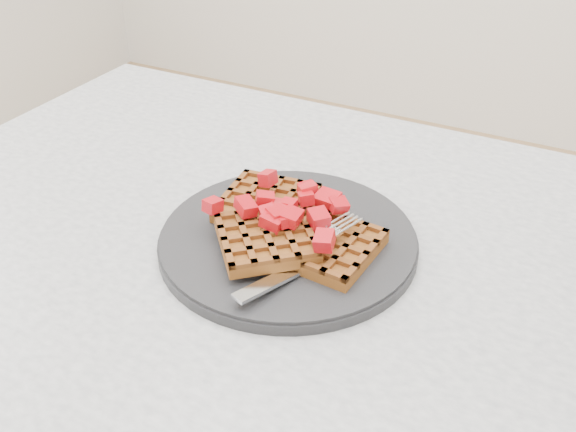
% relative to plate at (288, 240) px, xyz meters
% --- Properties ---
extents(table, '(1.20, 0.80, 0.75)m').
position_rel_plate_xyz_m(table, '(0.07, -0.03, -0.12)').
color(table, silver).
rests_on(table, ground).
extents(plate, '(0.29, 0.29, 0.02)m').
position_rel_plate_xyz_m(plate, '(0.00, 0.00, 0.00)').
color(plate, black).
rests_on(plate, table).
extents(waffles, '(0.21, 0.20, 0.03)m').
position_rel_plate_xyz_m(waffles, '(0.00, -0.00, 0.02)').
color(waffles, brown).
rests_on(waffles, plate).
extents(strawberry_pile, '(0.15, 0.15, 0.02)m').
position_rel_plate_xyz_m(strawberry_pile, '(0.00, -0.00, 0.05)').
color(strawberry_pile, '#A0000A').
rests_on(strawberry_pile, waffles).
extents(fork, '(0.08, 0.18, 0.02)m').
position_rel_plate_xyz_m(fork, '(0.04, -0.04, 0.02)').
color(fork, silver).
rests_on(fork, plate).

